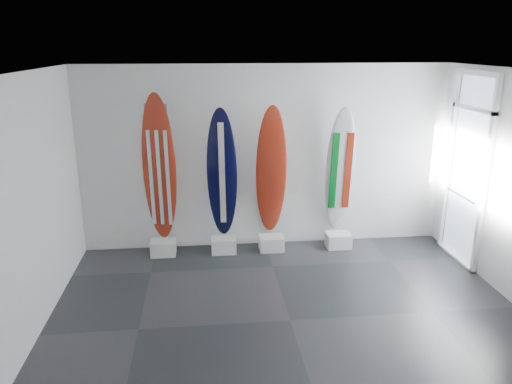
{
  "coord_description": "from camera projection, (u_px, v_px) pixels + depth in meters",
  "views": [
    {
      "loc": [
        -1.0,
        -5.29,
        3.3
      ],
      "look_at": [
        -0.27,
        1.4,
        1.25
      ],
      "focal_mm": 34.47,
      "sensor_mm": 36.0,
      "label": 1
    }
  ],
  "objects": [
    {
      "name": "surfboard_swiss",
      "position": [
        271.0,
        171.0,
        7.89
      ],
      "size": [
        0.52,
        0.46,
        2.18
      ],
      "primitive_type": "ellipsoid",
      "rotation": [
        0.16,
        0.0,
        -0.05
      ],
      "color": "maroon",
      "rests_on": "display_block_swiss"
    },
    {
      "name": "wall_left",
      "position": [
        22.0,
        215.0,
        5.35
      ],
      "size": [
        0.0,
        5.0,
        5.0
      ],
      "primitive_type": "plane",
      "rotation": [
        1.57,
        0.0,
        1.57
      ],
      "color": "white",
      "rests_on": "ground"
    },
    {
      "name": "ceiling",
      "position": [
        296.0,
        72.0,
        5.23
      ],
      "size": [
        6.0,
        6.0,
        0.0
      ],
      "primitive_type": "plane",
      "rotation": [
        3.14,
        0.0,
        0.0
      ],
      "color": "white",
      "rests_on": "wall_back"
    },
    {
      "name": "surfboard_navy",
      "position": [
        222.0,
        174.0,
        7.81
      ],
      "size": [
        0.52,
        0.34,
        2.14
      ],
      "primitive_type": "ellipsoid",
      "rotation": [
        0.09,
        0.0,
        -0.16
      ],
      "color": "black",
      "rests_on": "display_block_navy"
    },
    {
      "name": "display_block_italy",
      "position": [
        338.0,
        240.0,
        8.26
      ],
      "size": [
        0.4,
        0.3,
        0.24
      ],
      "primitive_type": "cube",
      "color": "white",
      "rests_on": "floor"
    },
    {
      "name": "wall_outlet",
      "position": [
        118.0,
        230.0,
        8.1
      ],
      "size": [
        0.09,
        0.02,
        0.13
      ],
      "primitive_type": "cube",
      "color": "silver",
      "rests_on": "wall_back"
    },
    {
      "name": "display_block_navy",
      "position": [
        224.0,
        245.0,
        8.06
      ],
      "size": [
        0.4,
        0.3,
        0.24
      ],
      "primitive_type": "cube",
      "color": "white",
      "rests_on": "floor"
    },
    {
      "name": "display_block_swiss",
      "position": [
        271.0,
        243.0,
        8.14
      ],
      "size": [
        0.4,
        0.3,
        0.24
      ],
      "primitive_type": "cube",
      "color": "white",
      "rests_on": "floor"
    },
    {
      "name": "display_block_usa",
      "position": [
        163.0,
        248.0,
        7.96
      ],
      "size": [
        0.4,
        0.3,
        0.24
      ],
      "primitive_type": "cube",
      "color": "white",
      "rests_on": "floor"
    },
    {
      "name": "glass_door",
      "position": [
        467.0,
        172.0,
        7.46
      ],
      "size": [
        0.12,
        1.16,
        2.85
      ],
      "primitive_type": null,
      "color": "white",
      "rests_on": "floor"
    },
    {
      "name": "wall_front",
      "position": [
        360.0,
        324.0,
        3.28
      ],
      "size": [
        6.0,
        0.0,
        6.0
      ],
      "primitive_type": "plane",
      "rotation": [
        -1.57,
        0.0,
        0.0
      ],
      "color": "white",
      "rests_on": "ground"
    },
    {
      "name": "floor",
      "position": [
        290.0,
        320.0,
        6.1
      ],
      "size": [
        6.0,
        6.0,
        0.0
      ],
      "primitive_type": "plane",
      "color": "black",
      "rests_on": "ground"
    },
    {
      "name": "wall_back",
      "position": [
        265.0,
        158.0,
        8.04
      ],
      "size": [
        6.0,
        0.0,
        6.0
      ],
      "primitive_type": "plane",
      "rotation": [
        1.57,
        0.0,
        0.0
      ],
      "color": "white",
      "rests_on": "ground"
    },
    {
      "name": "surfboard_usa",
      "position": [
        159.0,
        168.0,
        7.68
      ],
      "size": [
        0.56,
        0.28,
        2.37
      ],
      "primitive_type": "ellipsoid",
      "rotation": [
        0.04,
        0.0,
        -0.2
      ],
      "color": "maroon",
      "rests_on": "display_block_usa"
    },
    {
      "name": "surfboard_italy",
      "position": [
        340.0,
        171.0,
        8.01
      ],
      "size": [
        0.5,
        0.35,
        2.13
      ],
      "primitive_type": "ellipsoid",
      "rotation": [
        0.12,
        0.0,
        -0.04
      ],
      "color": "silver",
      "rests_on": "display_block_italy"
    }
  ]
}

